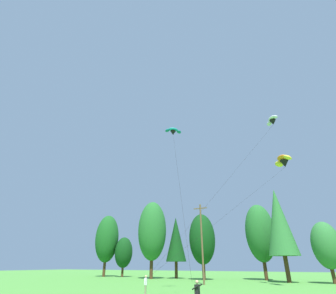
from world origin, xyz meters
name	(u,v)px	position (x,y,z in m)	size (l,w,h in m)	color
treeline_tree_a	(107,238)	(-33.98, 52.51, 8.44)	(5.56, 5.56, 13.94)	#472D19
treeline_tree_b	(124,252)	(-29.43, 53.58, 5.20)	(4.12, 4.12, 8.59)	#472D19
treeline_tree_c	(152,230)	(-18.95, 49.03, 9.18)	(5.89, 5.89, 15.16)	#472D19
treeline_tree_d	(176,239)	(-15.28, 52.93, 7.60)	(4.27, 4.27, 12.13)	#472D19
treeline_tree_e	(202,239)	(-8.24, 50.18, 7.17)	(5.00, 5.00, 11.84)	#472D19
treeline_tree_f	(260,233)	(2.10, 54.35, 8.19)	(5.45, 5.45, 13.52)	#472D19
treeline_tree_g	(279,221)	(6.26, 49.16, 9.36)	(4.89, 4.89, 14.93)	#472D19
treeline_tree_h	(326,245)	(12.46, 49.15, 5.35)	(4.19, 4.19, 8.84)	#472D19
utility_pole	(202,240)	(-3.96, 38.66, 5.89)	(2.20, 0.26, 11.25)	brown
kite_flyer_near	(146,283)	(-3.97, 23.25, 0.99)	(0.41, 0.60, 1.69)	gray
kite_flyer_mid	(197,292)	(3.53, 17.49, 1.00)	(0.55, 0.58, 1.69)	gray
parafoil_kite_high_orange	(283,161)	(9.27, 37.04, 15.70)	(14.80, 15.66, 15.40)	orange
parafoil_kite_mid_teal	(173,131)	(-2.27, 25.93, 17.93)	(6.43, 9.37, 16.85)	teal
parafoil_kite_far_white	(272,121)	(8.80, 37.64, 22.58)	(14.03, 15.93, 22.07)	white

